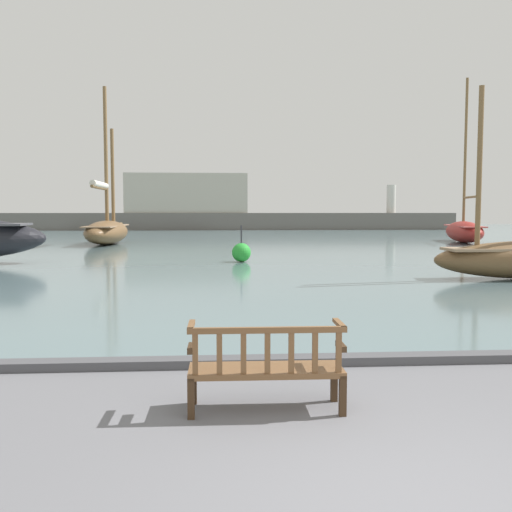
# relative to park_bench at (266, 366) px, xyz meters

# --- Properties ---
(harbor_water) EXTENTS (100.00, 80.00, 0.08)m
(harbor_water) POSITION_rel_park_bench_xyz_m (0.91, 41.89, -0.43)
(harbor_water) COLOR slate
(harbor_water) RESTS_ON ground
(quay_edge_kerb) EXTENTS (40.00, 0.30, 0.12)m
(quay_edge_kerb) POSITION_rel_park_bench_xyz_m (0.91, 1.74, -0.41)
(quay_edge_kerb) COLOR #4C4C50
(quay_edge_kerb) RESTS_ON ground
(park_bench) EXTENTS (1.61, 0.54, 0.92)m
(park_bench) POSITION_rel_park_bench_xyz_m (0.00, 0.00, 0.00)
(park_bench) COLOR #3D2A19
(park_bench) RESTS_ON ground
(sailboat_nearest_starboard) EXTENTS (2.26, 9.28, 9.51)m
(sailboat_nearest_starboard) POSITION_rel_park_bench_xyz_m (-7.16, 29.61, 0.52)
(sailboat_nearest_starboard) COLOR brown
(sailboat_nearest_starboard) RESTS_ON harbor_water
(sailboat_mid_port) EXTENTS (3.09, 7.44, 10.46)m
(sailboat_mid_port) POSITION_rel_park_bench_xyz_m (15.45, 29.92, 0.39)
(sailboat_mid_port) COLOR maroon
(sailboat_mid_port) RESTS_ON harbor_water
(channel_buoy) EXTENTS (0.75, 0.75, 1.45)m
(channel_buoy) POSITION_rel_park_bench_xyz_m (0.49, 16.65, -0.01)
(channel_buoy) COLOR green
(channel_buoy) RESTS_ON harbor_water
(far_breakwater) EXTENTS (50.10, 2.40, 6.18)m
(far_breakwater) POSITION_rel_park_bench_xyz_m (-0.42, 56.65, 1.52)
(far_breakwater) COLOR #66605B
(far_breakwater) RESTS_ON ground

